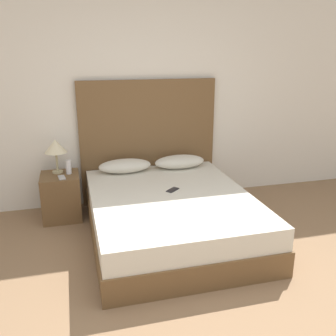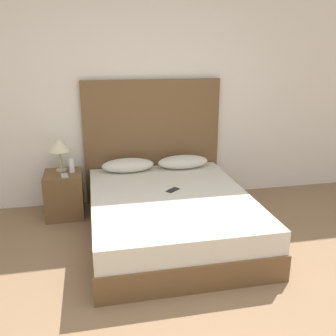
# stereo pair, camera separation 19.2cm
# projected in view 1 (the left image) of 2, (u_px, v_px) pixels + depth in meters

# --- Properties ---
(wall_back) EXTENTS (10.00, 0.06, 2.70)m
(wall_back) POSITION_uv_depth(u_px,v_px,m) (136.00, 94.00, 4.53)
(wall_back) COLOR white
(wall_back) RESTS_ON ground_plane
(bed) EXTENTS (1.61, 2.04, 0.46)m
(bed) POSITION_uv_depth(u_px,v_px,m) (171.00, 215.00, 3.87)
(bed) COLOR brown
(bed) RESTS_ON ground_plane
(headboard) EXTENTS (1.69, 0.05, 1.53)m
(headboard) POSITION_uv_depth(u_px,v_px,m) (149.00, 142.00, 4.67)
(headboard) COLOR brown
(headboard) RESTS_ON ground_plane
(pillow_left) EXTENTS (0.62, 0.29, 0.16)m
(pillow_left) POSITION_uv_depth(u_px,v_px,m) (125.00, 166.00, 4.45)
(pillow_left) COLOR silver
(pillow_left) RESTS_ON bed
(pillow_right) EXTENTS (0.62, 0.29, 0.16)m
(pillow_right) POSITION_uv_depth(u_px,v_px,m) (180.00, 162.00, 4.62)
(pillow_right) COLOR silver
(pillow_right) RESTS_ON bed
(phone_on_bed) EXTENTS (0.16, 0.15, 0.01)m
(phone_on_bed) POSITION_uv_depth(u_px,v_px,m) (173.00, 190.00, 3.91)
(phone_on_bed) COLOR #232328
(phone_on_bed) RESTS_ON bed
(nightstand) EXTENTS (0.42, 0.45, 0.52)m
(nightstand) POSITION_uv_depth(u_px,v_px,m) (61.00, 196.00, 4.28)
(nightstand) COLOR brown
(nightstand) RESTS_ON ground_plane
(table_lamp) EXTENTS (0.25, 0.25, 0.39)m
(table_lamp) POSITION_uv_depth(u_px,v_px,m) (56.00, 147.00, 4.19)
(table_lamp) COLOR tan
(table_lamp) RESTS_ON nightstand
(phone_on_nightstand) EXTENTS (0.09, 0.16, 0.01)m
(phone_on_nightstand) POSITION_uv_depth(u_px,v_px,m) (62.00, 177.00, 4.10)
(phone_on_nightstand) COLOR #B7B7BC
(phone_on_nightstand) RESTS_ON nightstand
(toiletry_bottle) EXTENTS (0.06, 0.06, 0.16)m
(toiletry_bottle) POSITION_uv_depth(u_px,v_px,m) (68.00, 167.00, 4.21)
(toiletry_bottle) COLOR silver
(toiletry_bottle) RESTS_ON nightstand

